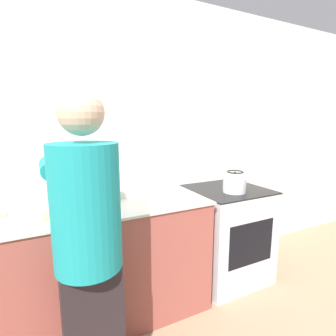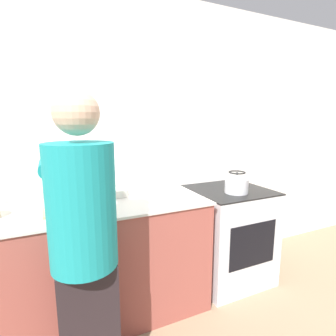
# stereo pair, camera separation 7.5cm
# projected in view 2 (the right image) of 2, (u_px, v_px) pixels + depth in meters

# --- Properties ---
(ground_plane) EXTENTS (12.00, 12.00, 0.00)m
(ground_plane) POSITION_uv_depth(u_px,v_px,m) (154.00, 330.00, 1.92)
(ground_plane) COLOR #997F60
(wall_back) EXTENTS (8.00, 0.05, 2.60)m
(wall_back) POSITION_uv_depth(u_px,v_px,m) (122.00, 145.00, 2.34)
(wall_back) COLOR white
(wall_back) RESTS_ON ground_plane
(counter) EXTENTS (1.76, 0.64, 0.91)m
(counter) POSITION_uv_depth(u_px,v_px,m) (92.00, 264.00, 1.96)
(counter) COLOR #9E4C42
(counter) RESTS_ON ground_plane
(oven) EXTENTS (0.69, 0.67, 0.88)m
(oven) POSITION_uv_depth(u_px,v_px,m) (228.00, 234.00, 2.51)
(oven) COLOR silver
(oven) RESTS_ON ground_plane
(person) EXTENTS (0.38, 0.62, 1.66)m
(person) POSITION_uv_depth(u_px,v_px,m) (84.00, 240.00, 1.36)
(person) COLOR black
(person) RESTS_ON ground_plane
(cutting_board) EXTENTS (0.40, 0.21, 0.02)m
(cutting_board) POSITION_uv_depth(u_px,v_px,m) (75.00, 209.00, 1.79)
(cutting_board) COLOR tan
(cutting_board) RESTS_ON counter
(knife) EXTENTS (0.20, 0.04, 0.01)m
(knife) POSITION_uv_depth(u_px,v_px,m) (65.00, 209.00, 1.75)
(knife) COLOR silver
(knife) RESTS_ON cutting_board
(kettle) EXTENTS (0.20, 0.20, 0.19)m
(kettle) POSITION_uv_depth(u_px,v_px,m) (237.00, 184.00, 2.30)
(kettle) COLOR silver
(kettle) RESTS_ON oven
(bowl_prep) EXTENTS (0.16, 0.16, 0.06)m
(bowl_prep) POSITION_uv_depth(u_px,v_px,m) (118.00, 193.00, 2.12)
(bowl_prep) COLOR silver
(bowl_prep) RESTS_ON counter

